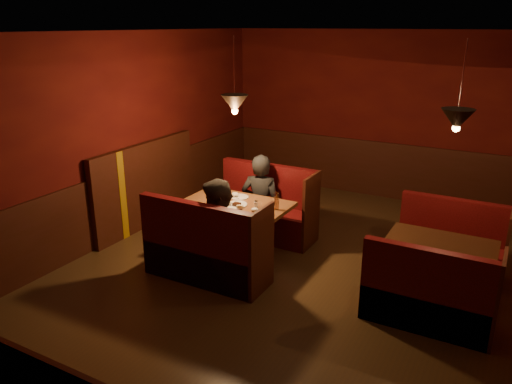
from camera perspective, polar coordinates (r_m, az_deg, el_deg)
The scene contains 9 objects.
room at distance 5.99m, azimuth 4.42°, elevation -0.19°, with size 6.02×7.02×2.92m.
main_table at distance 6.61m, azimuth -2.17°, elevation -2.67°, with size 1.40×0.85×0.98m.
main_bench_far at distance 7.34m, azimuth 1.13°, elevation -2.49°, with size 1.54×0.55×1.05m.
main_bench_near at distance 6.09m, azimuth -5.87°, elevation -7.22°, with size 1.54×0.55×1.05m.
second_table at distance 6.03m, azimuth 20.21°, elevation -6.96°, with size 1.18×0.75×0.66m.
second_bench_far at distance 6.75m, azimuth 21.24°, elevation -6.15°, with size 1.30×0.49×0.93m.
second_bench_near at distance 5.49m, azimuth 19.04°, elevation -11.75°, with size 1.30×0.49×0.93m.
diner_a at distance 7.12m, azimuth 0.55°, elevation 0.82°, with size 0.58×0.38×1.60m, color black.
diner_b at distance 5.90m, azimuth -4.32°, elevation -3.03°, with size 0.78×0.61×1.61m, color #312B25.
Camera 1 is at (2.03, -5.14, 2.99)m, focal length 35.00 mm.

